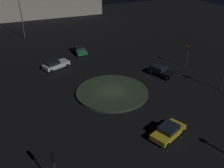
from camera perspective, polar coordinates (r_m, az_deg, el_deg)
The scene contains 10 objects.
ground_plane at distance 35.15m, azimuth 0.00°, elevation -2.04°, with size 117.37×117.37×0.00m, color black.
roundabout_island at distance 35.07m, azimuth 0.00°, elevation -1.80°, with size 10.01×10.01×0.34m, color #2D4228.
car_green at distance 48.83m, azimuth -7.37°, elevation 7.68°, with size 4.18×2.14×1.43m.
car_black at distance 40.40m, azimuth 10.96°, elevation 2.87°, with size 4.68×3.28×1.47m.
car_yellow at distance 27.78m, azimuth 12.62°, elevation -10.36°, with size 3.36×4.56×1.41m.
car_white at distance 43.03m, azimuth -12.71°, elevation 4.33°, with size 3.40×4.73×1.48m.
traffic_light_north at distance 43.37m, azimuth 16.79°, elevation 7.25°, with size 0.34×0.38×4.28m.
traffic_light_southeast at distance 21.12m, azimuth -12.95°, elevation -17.21°, with size 0.39×0.38×4.14m.
streetlamp_west at distance 59.11m, azimuth -19.89°, elevation 14.75°, with size 0.46×0.46×9.05m.
store_building at distance 80.86m, azimuth -15.69°, elevation 17.45°, with size 11.28×34.06×7.72m.
Camera 1 is at (27.96, -11.74, 17.79)m, focal length 40.46 mm.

